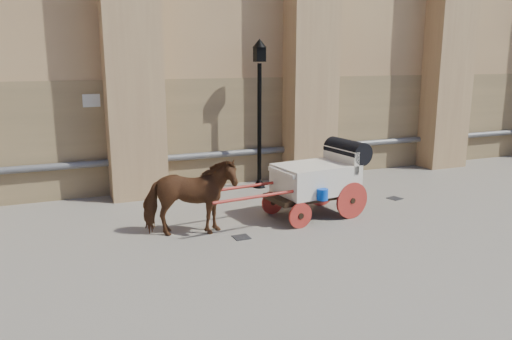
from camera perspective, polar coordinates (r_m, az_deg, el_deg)
name	(u,v)px	position (r m, az deg, el deg)	size (l,w,h in m)	color
ground	(219,235)	(10.31, -4.30, -7.44)	(90.00, 90.00, 0.00)	#6B6458
horse	(190,198)	(10.13, -7.59, -3.15)	(0.86, 1.88, 1.59)	brown
carriage	(320,176)	(11.44, 7.37, -0.70)	(3.96, 1.51, 1.70)	black
street_lamp	(259,110)	(13.60, 0.39, 6.85)	(0.38, 0.38, 4.04)	black
drain_grate_near	(241,237)	(10.15, -1.68, -7.69)	(0.32, 0.32, 0.01)	black
drain_grate_far	(395,198)	(13.36, 15.57, -3.14)	(0.32, 0.32, 0.01)	black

